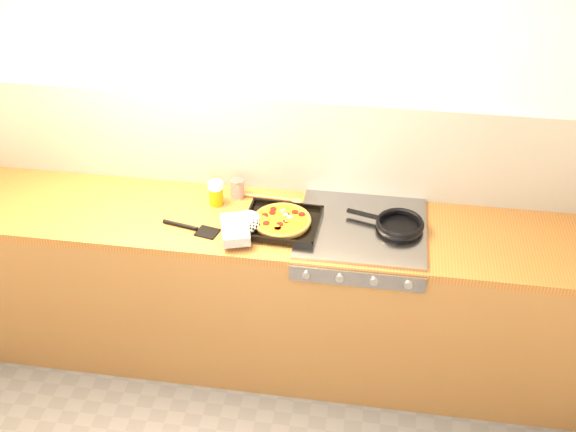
% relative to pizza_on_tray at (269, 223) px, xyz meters
% --- Properties ---
extents(room_shell, '(3.20, 3.20, 3.20)m').
position_rel_pizza_on_tray_xyz_m(room_shell, '(-0.02, 0.36, 0.21)').
color(room_shell, white).
rests_on(room_shell, ground).
extents(counter_run, '(3.20, 0.62, 0.90)m').
position_rel_pizza_on_tray_xyz_m(counter_run, '(-0.02, 0.07, -0.49)').
color(counter_run, brown).
rests_on(counter_run, ground).
extents(stovetop, '(0.60, 0.56, 0.02)m').
position_rel_pizza_on_tray_xyz_m(stovetop, '(0.43, 0.07, -0.04)').
color(stovetop, '#949398').
rests_on(stovetop, counter_run).
extents(pizza_on_tray, '(0.47, 0.40, 0.06)m').
position_rel_pizza_on_tray_xyz_m(pizza_on_tray, '(0.00, 0.00, 0.00)').
color(pizza_on_tray, black).
rests_on(pizza_on_tray, stovetop).
extents(frying_pan, '(0.39, 0.28, 0.04)m').
position_rel_pizza_on_tray_xyz_m(frying_pan, '(0.60, 0.08, -0.00)').
color(frying_pan, black).
rests_on(frying_pan, stovetop).
extents(tomato_can, '(0.08, 0.08, 0.10)m').
position_rel_pizza_on_tray_xyz_m(tomato_can, '(-0.21, 0.25, 0.01)').
color(tomato_can, maroon).
rests_on(tomato_can, counter_run).
extents(juice_glass, '(0.09, 0.09, 0.12)m').
position_rel_pizza_on_tray_xyz_m(juice_glass, '(-0.30, 0.17, 0.02)').
color(juice_glass, '#C8790B').
rests_on(juice_glass, counter_run).
extents(wooden_spoon, '(0.30, 0.05, 0.02)m').
position_rel_pizza_on_tray_xyz_m(wooden_spoon, '(0.01, 0.25, -0.03)').
color(wooden_spoon, '#A67646').
rests_on(wooden_spoon, counter_run).
extents(black_spatula, '(0.29, 0.11, 0.02)m').
position_rel_pizza_on_tray_xyz_m(black_spatula, '(-0.36, -0.05, -0.03)').
color(black_spatula, black).
rests_on(black_spatula, counter_run).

